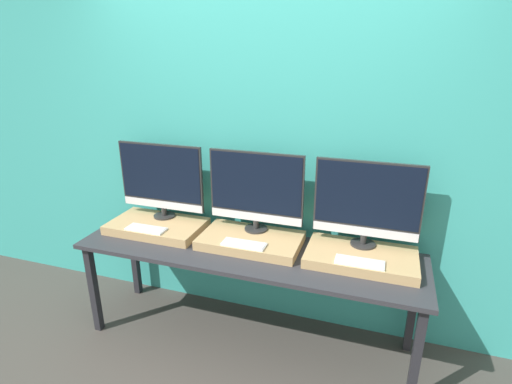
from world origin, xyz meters
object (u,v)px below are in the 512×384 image
monitor_center (256,189)px  keyboard_right (360,262)px  monitor_left (161,178)px  monitor_right (367,201)px  keyboard_center (244,244)px  keyboard_left (146,229)px

monitor_center → keyboard_right: 0.82m
monitor_left → monitor_right: size_ratio=1.00×
monitor_right → keyboard_right: 0.38m
keyboard_center → monitor_right: (0.73, 0.25, 0.30)m
monitor_left → keyboard_right: (1.46, -0.25, -0.30)m
monitor_left → monitor_center: 0.73m
keyboard_center → keyboard_right: same height
monitor_right → keyboard_right: size_ratio=2.29×
monitor_left → monitor_center: bearing=0.0°
keyboard_center → monitor_left: bearing=161.4°
monitor_center → keyboard_left: bearing=-161.4°
keyboard_center → monitor_right: monitor_right is taller
monitor_center → keyboard_center: monitor_center is taller
keyboard_left → keyboard_center: size_ratio=1.00×
monitor_right → keyboard_right: monitor_right is taller
monitor_left → monitor_right: same height
monitor_left → monitor_center: same height
keyboard_center → keyboard_right: (0.73, 0.00, 0.00)m
keyboard_right → monitor_left: bearing=170.4°
monitor_left → keyboard_right: 1.51m
monitor_center → monitor_right: size_ratio=1.00×
keyboard_left → keyboard_right: same height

